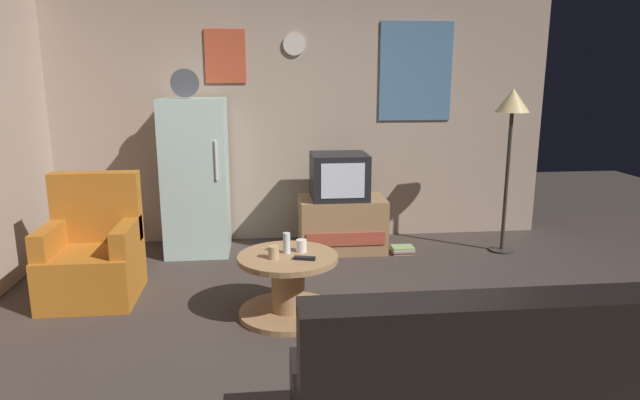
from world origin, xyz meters
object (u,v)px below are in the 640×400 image
at_px(fridge, 196,176).
at_px(crt_tv, 339,176).
at_px(coffee_table, 288,285).
at_px(book_stack, 402,250).
at_px(remote_control, 305,258).
at_px(armchair, 93,255).
at_px(mug_ceramic_white, 301,246).
at_px(tv_stand, 342,224).
at_px(mug_ceramic_tan, 273,252).
at_px(wine_glass, 287,243).
at_px(standing_lamp, 512,113).

height_order(fridge, crt_tv, fridge).
relative_size(coffee_table, book_stack, 3.38).
relative_size(remote_control, armchair, 0.16).
height_order(crt_tv, remote_control, crt_tv).
bearing_deg(crt_tv, book_stack, -16.88).
distance_m(coffee_table, remote_control, 0.29).
bearing_deg(mug_ceramic_white, fridge, 120.74).
relative_size(tv_stand, mug_ceramic_white, 9.33).
relative_size(crt_tv, mug_ceramic_white, 6.00).
bearing_deg(mug_ceramic_tan, coffee_table, 30.65).
relative_size(tv_stand, book_stack, 3.94).
relative_size(wine_glass, mug_ceramic_tan, 1.67).
relative_size(tv_stand, coffee_table, 1.17).
distance_m(wine_glass, armchair, 1.58).
bearing_deg(wine_glass, crt_tv, 67.97).
bearing_deg(remote_control, book_stack, 68.87).
bearing_deg(crt_tv, remote_control, -106.23).
distance_m(crt_tv, armchair, 2.33).
height_order(tv_stand, wine_glass, wine_glass).
distance_m(fridge, standing_lamp, 3.07).
relative_size(standing_lamp, mug_ceramic_tan, 17.67).
bearing_deg(wine_glass, armchair, 162.53).
distance_m(standing_lamp, book_stack, 1.66).
height_order(mug_ceramic_tan, book_stack, mug_ceramic_tan).
bearing_deg(tv_stand, coffee_table, -112.27).
bearing_deg(remote_control, fridge, 134.29).
bearing_deg(fridge, tv_stand, -4.29).
bearing_deg(mug_ceramic_white, wine_glass, -170.34).
height_order(mug_ceramic_tan, armchair, armchair).
relative_size(wine_glass, armchair, 0.16).
bearing_deg(tv_stand, wine_glass, -113.12).
xyz_separation_m(fridge, mug_ceramic_white, (0.91, -1.53, -0.25)).
bearing_deg(wine_glass, book_stack, 46.49).
xyz_separation_m(tv_stand, armchair, (-2.11, -0.97, 0.07)).
bearing_deg(fridge, book_stack, -8.33).
distance_m(remote_control, book_stack, 1.83).
distance_m(wine_glass, remote_control, 0.21).
bearing_deg(coffee_table, mug_ceramic_white, 34.20).
xyz_separation_m(standing_lamp, book_stack, (-1.00, 0.03, -1.32)).
height_order(remote_control, book_stack, remote_control).
distance_m(crt_tv, coffee_table, 1.68).
bearing_deg(standing_lamp, mug_ceramic_tan, -149.72).
relative_size(coffee_table, remote_control, 4.80).
bearing_deg(standing_lamp, remote_control, -146.24).
height_order(fridge, book_stack, fridge).
bearing_deg(remote_control, armchair, 174.60).
xyz_separation_m(coffee_table, wine_glass, (-0.00, 0.05, 0.30)).
xyz_separation_m(standing_lamp, mug_ceramic_tan, (-2.29, -1.34, -0.86)).
relative_size(fridge, mug_ceramic_tan, 19.67).
xyz_separation_m(crt_tv, armchair, (-2.08, -0.97, -0.41)).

